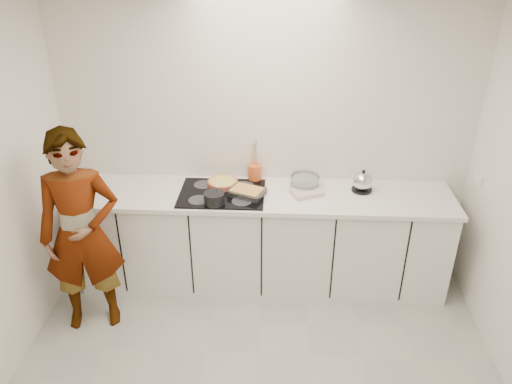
# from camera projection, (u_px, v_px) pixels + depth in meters

# --- Properties ---
(ceiling) EXTENTS (3.60, 3.20, 0.00)m
(ceiling) POSITION_uv_depth(u_px,v_px,m) (255.00, 5.00, 2.33)
(ceiling) COLOR white
(ceiling) RESTS_ON wall_back
(wall_back) EXTENTS (3.60, 0.00, 2.60)m
(wall_back) POSITION_uv_depth(u_px,v_px,m) (265.00, 137.00, 4.35)
(wall_back) COLOR silver
(wall_back) RESTS_ON ground
(base_cabinets) EXTENTS (3.20, 0.58, 0.87)m
(base_cabinets) POSITION_uv_depth(u_px,v_px,m) (263.00, 241.00, 4.47)
(base_cabinets) COLOR white
(base_cabinets) RESTS_ON floor
(countertop) EXTENTS (3.24, 0.64, 0.04)m
(countertop) POSITION_uv_depth(u_px,v_px,m) (263.00, 196.00, 4.26)
(countertop) COLOR white
(countertop) RESTS_ON base_cabinets
(hob) EXTENTS (0.72, 0.54, 0.01)m
(hob) POSITION_uv_depth(u_px,v_px,m) (222.00, 193.00, 4.24)
(hob) COLOR black
(hob) RESTS_ON countertop
(tart_dish) EXTENTS (0.30, 0.30, 0.04)m
(tart_dish) POSITION_uv_depth(u_px,v_px,m) (223.00, 183.00, 4.35)
(tart_dish) COLOR #B65435
(tart_dish) RESTS_ON hob
(saucepan) EXTENTS (0.19, 0.19, 0.16)m
(saucepan) POSITION_uv_depth(u_px,v_px,m) (214.00, 198.00, 4.06)
(saucepan) COLOR black
(saucepan) RESTS_ON hob
(baking_dish) EXTENTS (0.34, 0.30, 0.05)m
(baking_dish) POSITION_uv_depth(u_px,v_px,m) (247.00, 192.00, 4.19)
(baking_dish) COLOR silver
(baking_dish) RESTS_ON hob
(mixing_bowl) EXTENTS (0.33, 0.33, 0.12)m
(mixing_bowl) POSITION_uv_depth(u_px,v_px,m) (305.00, 183.00, 4.32)
(mixing_bowl) COLOR silver
(mixing_bowl) RESTS_ON countertop
(tea_towel) EXTENTS (0.30, 0.27, 0.04)m
(tea_towel) POSITION_uv_depth(u_px,v_px,m) (306.00, 192.00, 4.23)
(tea_towel) COLOR white
(tea_towel) RESTS_ON countertop
(kettle) EXTENTS (0.18, 0.18, 0.20)m
(kettle) POSITION_uv_depth(u_px,v_px,m) (363.00, 182.00, 4.26)
(kettle) COLOR black
(kettle) RESTS_ON countertop
(utensil_crock) EXTENTS (0.14, 0.14, 0.15)m
(utensil_crock) POSITION_uv_depth(u_px,v_px,m) (255.00, 173.00, 4.45)
(utensil_crock) COLOR #DA5826
(utensil_crock) RESTS_ON countertop
(cook) EXTENTS (0.69, 0.54, 1.69)m
(cook) POSITION_uv_depth(u_px,v_px,m) (81.00, 234.00, 3.81)
(cook) COLOR white
(cook) RESTS_ON floor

